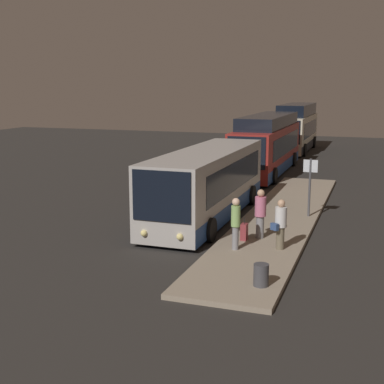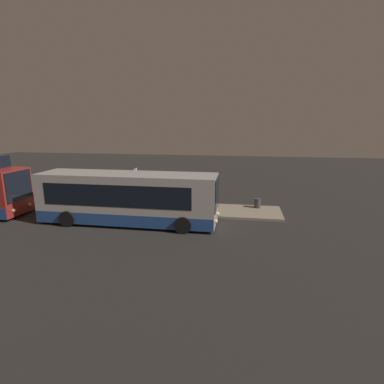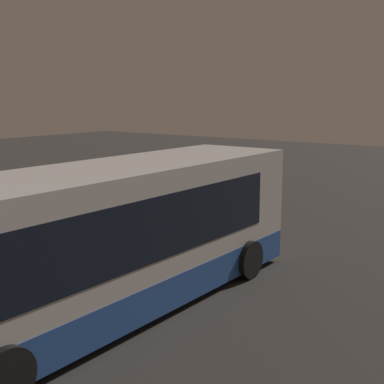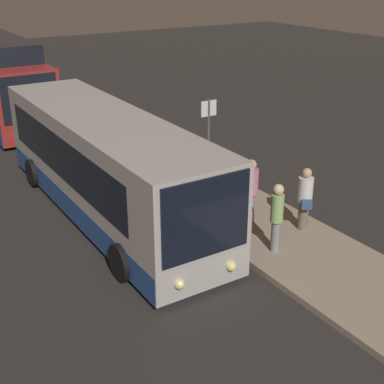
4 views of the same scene
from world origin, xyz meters
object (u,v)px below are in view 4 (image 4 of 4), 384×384
object	(u,v)px
suitcase	(245,221)
sign_post	(208,126)
passenger_waiting	(250,189)
passenger_with_bags	(305,197)
passenger_boarding	(277,214)
bus_lead	(105,166)

from	to	relation	value
suitcase	sign_post	world-z (taller)	sign_post
passenger_waiting	passenger_with_bags	xyz separation A→B (m)	(1.17, 0.97, -0.04)
passenger_waiting	suitcase	xyz separation A→B (m)	(0.47, -0.49, -0.69)
passenger_with_bags	sign_post	world-z (taller)	sign_post
passenger_boarding	sign_post	size ratio (longest dim) A/B	0.72
passenger_boarding	passenger_waiting	bearing A→B (deg)	-10.71
suitcase	passenger_with_bags	bearing A→B (deg)	64.12
bus_lead	passenger_boarding	bearing A→B (deg)	28.15
suitcase	passenger_boarding	bearing A→B (deg)	-0.40
passenger_boarding	passenger_waiting	distance (m)	1.79
bus_lead	passenger_boarding	xyz separation A→B (m)	(4.72, 2.53, -0.30)
suitcase	sign_post	distance (m)	5.01
sign_post	passenger_with_bags	bearing A→B (deg)	-3.67
passenger_boarding	passenger_waiting	world-z (taller)	passenger_waiting
passenger_boarding	suitcase	size ratio (longest dim) A/B	2.15
passenger_waiting	sign_post	xyz separation A→B (m)	(-4.03, 1.30, 0.60)
passenger_boarding	passenger_with_bags	distance (m)	1.56
bus_lead	passenger_with_bags	world-z (taller)	bus_lead
passenger_boarding	suitcase	xyz separation A→B (m)	(-1.25, 0.01, -0.73)
suitcase	bus_lead	bearing A→B (deg)	-143.89
suitcase	sign_post	xyz separation A→B (m)	(-4.50, 1.79, 1.29)
passenger_with_bags	bus_lead	bearing A→B (deg)	-13.79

